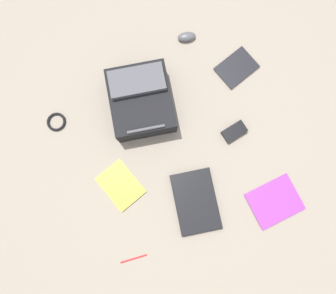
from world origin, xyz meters
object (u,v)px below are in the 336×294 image
computer_mouse (187,37)px  backpack (141,100)px  cable_coil (56,122)px  pen_black (134,259)px  book_manual (274,201)px  laptop (196,202)px  book_comic (121,185)px  power_brick (234,132)px  book_red (237,68)px

computer_mouse → backpack: bearing=-42.4°
cable_coil → pen_black: size_ratio=0.74×
backpack → book_manual: 0.92m
laptop → cable_coil: laptop is taller
cable_coil → pen_black: bearing=6.6°
book_comic → pen_black: bearing=-13.2°
laptop → power_brick: (-0.26, 0.36, 0.00)m
computer_mouse → power_brick: computer_mouse is taller
book_manual → power_brick: size_ratio=2.06×
backpack → cable_coil: size_ratio=4.14×
laptop → book_manual: size_ratio=1.38×
computer_mouse → book_red: bearing=47.7°
book_red → computer_mouse: 0.34m
backpack → cable_coil: (-0.11, -0.49, -0.08)m
backpack → book_comic: backpack is taller
backpack → book_red: backpack is taller
computer_mouse → power_brick: 0.62m
backpack → cable_coil: 0.50m
power_brick → book_manual: bearing=4.2°
power_brick → book_red: bearing=151.6°
backpack → computer_mouse: backpack is taller
power_brick → pen_black: (0.40, -0.79, -0.01)m
laptop → cable_coil: 0.90m
computer_mouse → laptop: bearing=-7.2°
book_manual → cable_coil: size_ratio=2.55×
power_brick → pen_black: bearing=-63.2°
backpack → laptop: 0.63m
book_red → book_manual: bearing=-10.9°
backpack → book_comic: bearing=-38.1°
laptop → cable_coil: size_ratio=3.50×
power_brick → pen_black: 0.89m
computer_mouse → book_comic: bearing=-32.9°
book_manual → pen_black: 0.83m
book_comic → power_brick: bearing=90.9°
computer_mouse → pen_black: computer_mouse is taller
computer_mouse → pen_black: size_ratio=0.72×
backpack → power_brick: backpack is taller
book_comic → cable_coil: size_ratio=2.53×
book_manual → computer_mouse: (-1.06, -0.04, 0.01)m
book_comic → laptop: bearing=53.5°
cable_coil → backpack: bearing=77.8°
laptop → power_brick: size_ratio=2.83×
book_manual → book_comic: bearing=-120.3°
backpack → book_red: size_ratio=1.75×
book_comic → computer_mouse: 0.94m
book_manual → book_red: bearing=169.1°
laptop → book_manual: 0.43m
book_red → power_brick: 0.38m
cable_coil → computer_mouse: bearing=99.9°
book_manual → book_comic: size_ratio=1.01×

